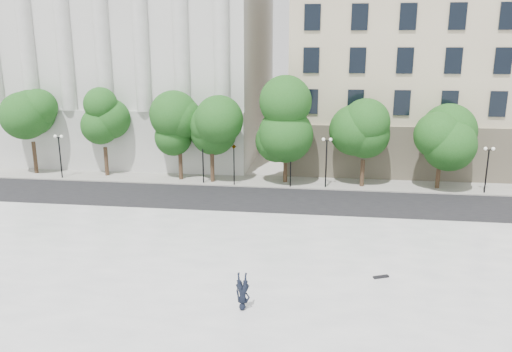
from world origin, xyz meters
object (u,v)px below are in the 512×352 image
Objects in this scene: traffic_light_west at (234,145)px; person_lying at (243,305)px; traffic_light_east at (291,146)px; skateboard at (381,277)px.

person_lying is at bearing -78.97° from traffic_light_west.
traffic_light_east is 2.42× the size of person_lying.
traffic_light_west is 2.40× the size of person_lying.
person_lying is 2.12× the size of skateboard.
person_lying reaches higher than skateboard.
skateboard is (5.77, -17.67, -3.22)m from traffic_light_east.
traffic_light_east is 18.87m from skateboard.
traffic_light_west is 20.90m from skateboard.
traffic_light_east is 5.11× the size of skateboard.
skateboard is at bearing -58.82° from traffic_light_west.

